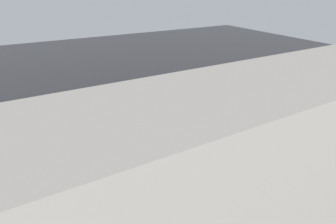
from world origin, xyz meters
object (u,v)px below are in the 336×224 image
at_px(moving_hatchback, 175,96).
at_px(sign_post, 166,132).
at_px(fire_hydrant, 148,140).
at_px(pedestrian, 132,137).
at_px(parked_sedan, 281,84).

height_order(moving_hatchback, sign_post, sign_post).
bearing_deg(sign_post, fire_hydrant, -79.60).
distance_m(pedestrian, sign_post, 2.17).
bearing_deg(parked_sedan, moving_hatchback, -12.93).
xyz_separation_m(parked_sedan, pedestrian, (12.30, 1.06, -0.31)).
relative_size(moving_hatchback, pedestrian, 3.37).
bearing_deg(moving_hatchback, pedestrian, 34.60).
relative_size(moving_hatchback, fire_hydrant, 5.12).
xyz_separation_m(fire_hydrant, pedestrian, (0.76, -0.21, 0.28)).
bearing_deg(parked_sedan, fire_hydrant, 6.31).
relative_size(fire_hydrant, sign_post, 0.33).
bearing_deg(fire_hydrant, pedestrian, -15.73).
distance_m(moving_hatchback, fire_hydrant, 4.72).
height_order(moving_hatchback, fire_hydrant, moving_hatchback).
xyz_separation_m(moving_hatchback, sign_post, (3.20, 4.61, 0.55)).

